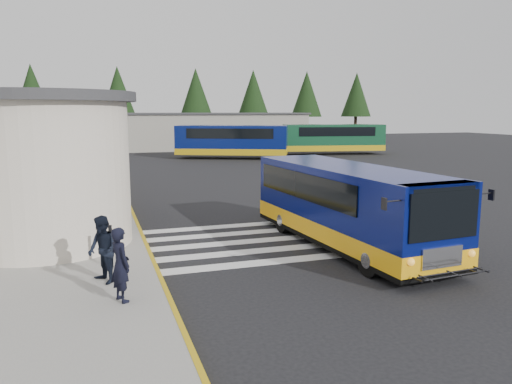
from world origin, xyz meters
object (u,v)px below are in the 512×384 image
object	(u,v)px
bollard	(111,246)
far_bus_a	(232,140)
transit_bus	(347,209)
pedestrian_b	(103,250)
far_bus_b	(333,138)
pedestrian_a	(120,265)

from	to	relation	value
bollard	far_bus_a	size ratio (longest dim) A/B	0.11
transit_bus	pedestrian_b	size ratio (longest dim) A/B	5.61
far_bus_a	far_bus_b	bearing A→B (deg)	-58.62
far_bus_b	transit_bus	bearing A→B (deg)	164.38
pedestrian_a	bollard	distance (m)	2.62
pedestrian_a	bollard	size ratio (longest dim) A/B	1.44
transit_bus	far_bus_b	world-z (taller)	far_bus_b
transit_bus	bollard	bearing A→B (deg)	178.74
far_bus_b	far_bus_a	bearing A→B (deg)	107.88
transit_bus	bollard	distance (m)	7.38
far_bus_a	far_bus_b	world-z (taller)	far_bus_a
transit_bus	pedestrian_b	distance (m)	7.76
pedestrian_b	far_bus_a	xyz separation A→B (m)	(12.33, 32.39, 0.73)
pedestrian_b	far_bus_b	size ratio (longest dim) A/B	0.16
far_bus_a	far_bus_b	xyz separation A→B (m)	(11.18, 1.41, -0.02)
pedestrian_a	transit_bus	bearing A→B (deg)	-90.38
transit_bus	far_bus_b	size ratio (longest dim) A/B	0.90
pedestrian_a	pedestrian_b	size ratio (longest dim) A/B	1.00
bollard	far_bus_b	world-z (taller)	far_bus_b
bollard	far_bus_b	distance (m)	40.05
transit_bus	far_bus_a	world-z (taller)	far_bus_a
pedestrian_a	bollard	world-z (taller)	pedestrian_a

